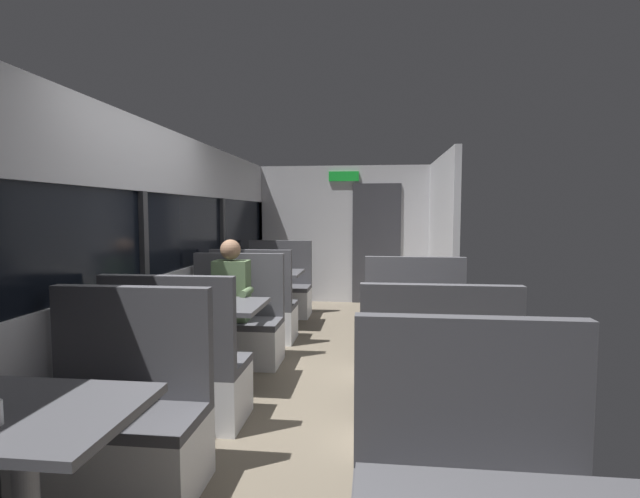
% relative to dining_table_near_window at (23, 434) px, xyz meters
% --- Properties ---
extents(ground_plane, '(3.30, 9.20, 0.02)m').
position_rel_dining_table_near_window_xyz_m(ground_plane, '(0.89, 2.09, -0.65)').
color(ground_plane, '#665B4C').
extents(carriage_window_panel_left, '(0.09, 8.48, 2.30)m').
position_rel_dining_table_near_window_xyz_m(carriage_window_panel_left, '(-0.56, 2.09, 0.47)').
color(carriage_window_panel_left, '#B2B2B7').
rests_on(carriage_window_panel_left, ground_plane).
extents(carriage_end_bulkhead, '(2.90, 0.11, 2.30)m').
position_rel_dining_table_near_window_xyz_m(carriage_end_bulkhead, '(0.95, 6.28, 0.50)').
color(carriage_end_bulkhead, '#B2B2B7').
rests_on(carriage_end_bulkhead, ground_plane).
extents(carriage_aisle_panel_right, '(0.08, 2.40, 2.30)m').
position_rel_dining_table_near_window_xyz_m(carriage_aisle_panel_right, '(2.34, 5.09, 0.51)').
color(carriage_aisle_panel_right, '#B2B2B7').
rests_on(carriage_aisle_panel_right, ground_plane).
extents(dining_table_near_window, '(0.90, 0.70, 0.74)m').
position_rel_dining_table_near_window_xyz_m(dining_table_near_window, '(0.00, 0.00, 0.00)').
color(dining_table_near_window, '#9E9EA3').
rests_on(dining_table_near_window, ground_plane).
extents(bench_near_window_facing_entry, '(0.95, 0.50, 1.10)m').
position_rel_dining_table_near_window_xyz_m(bench_near_window_facing_entry, '(0.00, 0.70, -0.31)').
color(bench_near_window_facing_entry, silver).
rests_on(bench_near_window_facing_entry, ground_plane).
extents(dining_table_mid_window, '(0.90, 0.70, 0.74)m').
position_rel_dining_table_near_window_xyz_m(dining_table_mid_window, '(0.00, 2.21, 0.00)').
color(dining_table_mid_window, '#9E9EA3').
rests_on(dining_table_mid_window, ground_plane).
extents(bench_mid_window_facing_end, '(0.95, 0.50, 1.10)m').
position_rel_dining_table_near_window_xyz_m(bench_mid_window_facing_end, '(0.00, 1.51, -0.31)').
color(bench_mid_window_facing_end, silver).
rests_on(bench_mid_window_facing_end, ground_plane).
extents(bench_mid_window_facing_entry, '(0.95, 0.50, 1.10)m').
position_rel_dining_table_near_window_xyz_m(bench_mid_window_facing_entry, '(0.00, 2.91, -0.31)').
color(bench_mid_window_facing_entry, silver).
rests_on(bench_mid_window_facing_entry, ground_plane).
extents(dining_table_far_window, '(0.90, 0.70, 0.74)m').
position_rel_dining_table_near_window_xyz_m(dining_table_far_window, '(0.00, 4.42, 0.00)').
color(dining_table_far_window, '#9E9EA3').
rests_on(dining_table_far_window, ground_plane).
extents(bench_far_window_facing_end, '(0.95, 0.50, 1.10)m').
position_rel_dining_table_near_window_xyz_m(bench_far_window_facing_end, '(0.00, 3.72, -0.31)').
color(bench_far_window_facing_end, silver).
rests_on(bench_far_window_facing_end, ground_plane).
extents(bench_far_window_facing_entry, '(0.95, 0.50, 1.10)m').
position_rel_dining_table_near_window_xyz_m(bench_far_window_facing_entry, '(0.00, 5.12, -0.31)').
color(bench_far_window_facing_entry, silver).
rests_on(bench_far_window_facing_entry, ground_plane).
extents(dining_table_rear_aisle, '(0.90, 0.70, 0.74)m').
position_rel_dining_table_near_window_xyz_m(dining_table_rear_aisle, '(1.79, 2.01, 0.00)').
color(dining_table_rear_aisle, '#9E9EA3').
rests_on(dining_table_rear_aisle, ground_plane).
extents(bench_rear_aisle_facing_end, '(0.95, 0.50, 1.10)m').
position_rel_dining_table_near_window_xyz_m(bench_rear_aisle_facing_end, '(1.79, 1.31, -0.31)').
color(bench_rear_aisle_facing_end, silver).
rests_on(bench_rear_aisle_facing_end, ground_plane).
extents(bench_rear_aisle_facing_entry, '(0.95, 0.50, 1.10)m').
position_rel_dining_table_near_window_xyz_m(bench_rear_aisle_facing_entry, '(1.79, 2.71, -0.31)').
color(bench_rear_aisle_facing_entry, silver).
rests_on(bench_rear_aisle_facing_entry, ground_plane).
extents(seated_passenger, '(0.47, 0.55, 1.26)m').
position_rel_dining_table_near_window_xyz_m(seated_passenger, '(0.00, 2.84, -0.10)').
color(seated_passenger, '#26262D').
rests_on(seated_passenger, ground_plane).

